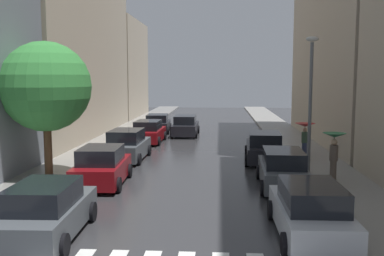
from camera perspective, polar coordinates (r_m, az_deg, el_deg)
The scene contains 18 objects.
ground_plane at distance 31.66m, azimuth 1.25°, elevation -1.88°, with size 28.00×72.00×0.04m, color #2E2E31.
sidewalk_left at distance 32.56m, azimuth -10.26°, elevation -1.58°, with size 3.00×72.00×0.15m, color gray.
sidewalk_right at distance 32.04m, azimuth 12.95°, elevation -1.78°, with size 3.00×72.00×0.15m, color gray.
building_left_mid at distance 35.98m, azimuth -16.77°, elevation 12.30°, with size 6.00×20.44×16.79m, color #B2A38C.
building_left_far at distance 51.99m, azimuth -10.13°, elevation 7.49°, with size 6.00×12.34×11.05m, color #B2A38C.
parked_car_left_nearest at distance 13.67m, azimuth -18.39°, elevation -10.31°, with size 2.18×4.43×1.65m.
parked_car_left_second at distance 19.54m, azimuth -11.61°, elevation -4.98°, with size 2.24×4.22×1.69m.
parked_car_left_third at distance 25.05m, azimuth -8.41°, elevation -2.30°, with size 2.18×4.48×1.74m.
parked_car_left_fourth at distance 31.47m, azimuth -5.67°, elevation -0.55°, with size 2.17×4.42×1.60m.
parked_car_left_fifth at distance 37.26m, azimuth -4.49°, elevation 0.55°, with size 2.28×4.24×1.54m.
parked_car_right_nearest at distance 13.49m, azimuth 15.09°, elevation -10.47°, with size 2.09×4.55×1.63m.
parked_car_right_second at distance 19.07m, azimuth 11.69°, elevation -5.33°, with size 2.15×4.57×1.64m.
parked_car_right_third at distance 24.68m, azimuth 9.36°, elevation -2.55°, with size 2.30×4.69×1.64m.
car_midroad at distance 35.10m, azimuth -0.86°, elevation 0.25°, with size 2.09×4.64×1.63m.
pedestrian_foreground at distance 25.90m, azimuth 14.44°, elevation -0.38°, with size 1.16×1.16×1.90m.
pedestrian_near_tree at distance 20.14m, azimuth 17.96°, elevation -2.26°, with size 1.01×1.01×2.10m.
street_tree_left at distance 20.91m, azimuth -18.46°, elevation 5.09°, with size 4.07×4.07×6.13m.
lamp_post_right at distance 21.42m, azimuth 15.13°, elevation 4.26°, with size 0.60×0.28×6.40m.
Camera 1 is at (1.29, -7.28, 4.68)m, focal length 41.09 mm.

